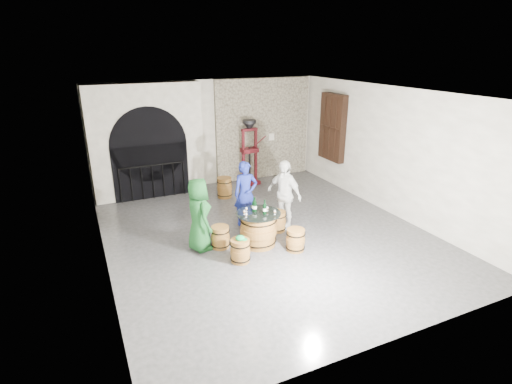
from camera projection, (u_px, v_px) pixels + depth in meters
name	position (u px, v px, depth m)	size (l,w,h in m)	color
ground	(266.00, 234.00, 9.28)	(8.00, 8.00, 0.00)	#313133
wall_back	(209.00, 134.00, 12.14)	(8.00, 8.00, 0.00)	silver
wall_front	(399.00, 246.00, 5.31)	(8.00, 8.00, 0.00)	silver
wall_left	(97.00, 191.00, 7.36)	(8.00, 8.00, 0.00)	silver
wall_right	(391.00, 151.00, 10.10)	(8.00, 8.00, 0.00)	silver
ceiling	(267.00, 93.00, 8.18)	(8.00, 8.00, 0.00)	beige
stone_facing_panel	(263.00, 129.00, 12.80)	(3.20, 0.12, 3.18)	gray
arched_opening	(147.00, 142.00, 11.18)	(3.10, 0.60, 3.19)	silver
shuttered_window	(332.00, 127.00, 12.03)	(0.23, 1.10, 2.00)	black
barrel_table	(258.00, 229.00, 8.66)	(0.97, 0.97, 0.75)	brown
barrel_stool_left	(220.00, 237.00, 8.58)	(0.42, 0.42, 0.49)	brown
barrel_stool_far	(249.00, 219.00, 9.46)	(0.42, 0.42, 0.49)	brown
barrel_stool_right	(277.00, 221.00, 9.37)	(0.42, 0.42, 0.49)	brown
barrel_stool_near_right	(295.00, 240.00, 8.46)	(0.42, 0.42, 0.49)	brown
barrel_stool_near_left	(240.00, 251.00, 8.01)	(0.42, 0.42, 0.49)	brown
green_cap	(240.00, 238.00, 7.91)	(0.23, 0.18, 0.10)	#0C883D
person_green	(199.00, 215.00, 8.33)	(0.78, 0.50, 1.59)	#13441B
person_blue	(246.00, 194.00, 9.52)	(0.58, 0.38, 1.58)	navy
person_white	(284.00, 194.00, 9.39)	(0.97, 0.40, 1.65)	silver
wine_bottle_left	(255.00, 206.00, 8.56)	(0.08, 0.08, 0.32)	black
wine_bottle_center	(265.00, 208.00, 8.43)	(0.08, 0.08, 0.32)	black
wine_bottle_right	(254.00, 206.00, 8.58)	(0.08, 0.08, 0.32)	black
tasting_glass_a	(246.00, 215.00, 8.30)	(0.05, 0.05, 0.10)	#BB6424
tasting_glass_b	(267.00, 209.00, 8.62)	(0.05, 0.05, 0.10)	#BB6424
tasting_glass_c	(246.00, 210.00, 8.58)	(0.05, 0.05, 0.10)	#BB6424
tasting_glass_d	(265.00, 206.00, 8.78)	(0.05, 0.05, 0.10)	#BB6424
tasting_glass_e	(275.00, 212.00, 8.43)	(0.05, 0.05, 0.10)	#BB6424
tasting_glass_f	(244.00, 212.00, 8.44)	(0.05, 0.05, 0.10)	#BB6424
side_barrel	(224.00, 187.00, 11.44)	(0.44, 0.44, 0.59)	brown
corking_press	(250.00, 147.00, 12.27)	(0.84, 0.47, 2.02)	#530D17
control_box	(271.00, 137.00, 12.91)	(0.18, 0.10, 0.22)	silver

